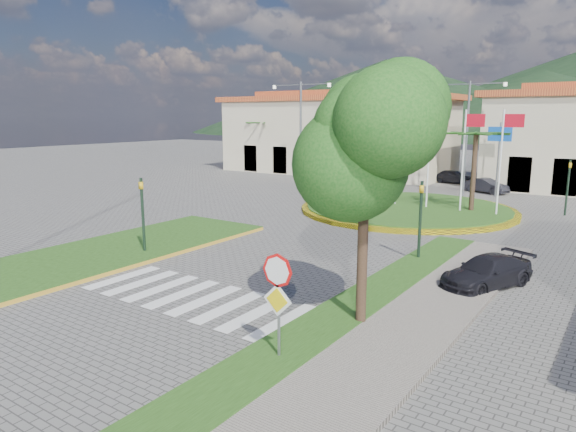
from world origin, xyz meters
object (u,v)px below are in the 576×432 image
Objects in this scene: car_side_right at (487,272)px; car_dark_a at (453,177)px; white_van at (356,180)px; stop_sign at (278,290)px; roundabout_island at (407,208)px; car_dark_b at (486,186)px; deciduous_tree at (366,136)px.

car_dark_a is at bearing 132.64° from car_side_right.
car_side_right is at bearing -137.62° from white_van.
stop_sign reaches higher than car_side_right.
car_dark_a is at bearing 96.78° from roundabout_island.
white_van is at bearing 150.71° from car_side_right.
car_side_right is at bearing -145.12° from car_dark_b.
car_dark_b is at bearing -70.89° from white_van.
car_dark_b is (-3.50, 27.42, -4.64)m from deciduous_tree.
stop_sign is 30.71m from white_van.
deciduous_tree is at bearing -151.82° from car_dark_b.
stop_sign is 0.81× the size of car_dark_b.
car_dark_a is 0.93× the size of car_side_right.
car_dark_a is (5.85, 6.53, 0.02)m from white_van.
car_dark_b is at bearing -131.28° from car_dark_a.
car_dark_b is 22.77m from car_side_right.
car_dark_a is (-7.22, 31.53, -4.60)m from deciduous_tree.
stop_sign is 8.85m from car_side_right.
deciduous_tree is at bearing -87.34° from car_side_right.
deciduous_tree is at bearing -72.09° from roundabout_island.
car_dark_a is at bearing -36.92° from white_van.
car_dark_a is 5.55m from car_dark_b.
deciduous_tree is at bearing -160.53° from car_dark_a.
deciduous_tree is 1.69× the size of white_van.
roundabout_island is 11.03m from white_van.
stop_sign is at bearing -153.65° from car_dark_b.
roundabout_island is 20.69m from stop_sign.
stop_sign is 4.59m from deciduous_tree.
car_dark_a is (-6.62, 34.57, -1.22)m from stop_sign.
white_van is 1.23× the size of car_dark_b.
stop_sign reaches higher than car_dark_a.
car_dark_b reaches higher than car_side_right.
roundabout_island is at bearing -166.65° from car_dark_a.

